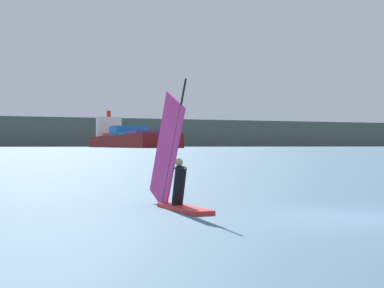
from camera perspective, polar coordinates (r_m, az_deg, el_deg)
ground_plane at (r=14.63m, az=16.12°, el=-7.16°), size 4000.00×4000.00×0.00m
windsurfer at (r=16.07m, az=-1.70°, el=-3.31°), size 1.23×3.79×3.79m
cargo_ship at (r=474.20m, az=-6.56°, el=0.49°), size 59.35×197.44×34.61m
distant_headland at (r=931.87m, az=0.07°, el=0.97°), size 917.33×359.63×39.54m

